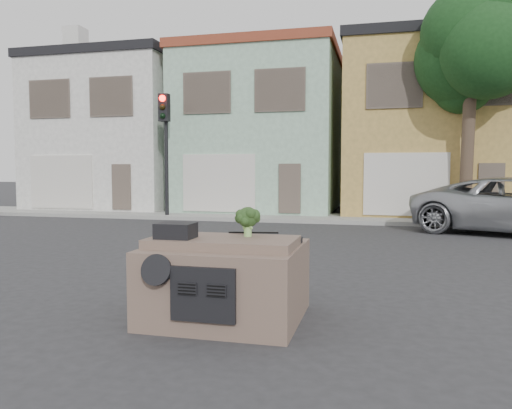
% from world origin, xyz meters
% --- Properties ---
extents(ground_plane, '(120.00, 120.00, 0.00)m').
position_xyz_m(ground_plane, '(0.00, 0.00, 0.00)').
color(ground_plane, '#303033').
rests_on(ground_plane, ground).
extents(sidewalk, '(40.00, 3.00, 0.15)m').
position_xyz_m(sidewalk, '(0.00, 10.50, 0.07)').
color(sidewalk, gray).
rests_on(sidewalk, ground).
extents(townhouse_white, '(7.20, 8.20, 7.55)m').
position_xyz_m(townhouse_white, '(-11.00, 14.50, 3.77)').
color(townhouse_white, silver).
rests_on(townhouse_white, ground).
extents(townhouse_mint, '(7.20, 8.20, 7.55)m').
position_xyz_m(townhouse_mint, '(-3.50, 14.50, 3.77)').
color(townhouse_mint, '#9AC1A5').
rests_on(townhouse_mint, ground).
extents(townhouse_tan, '(7.20, 8.20, 7.55)m').
position_xyz_m(townhouse_tan, '(4.00, 14.50, 3.77)').
color(townhouse_tan, tan).
rests_on(townhouse_tan, ground).
extents(traffic_signal, '(0.40, 0.40, 5.10)m').
position_xyz_m(traffic_signal, '(-6.50, 9.50, 2.55)').
color(traffic_signal, black).
rests_on(traffic_signal, ground).
extents(tree_near, '(4.40, 4.00, 8.50)m').
position_xyz_m(tree_near, '(5.00, 9.80, 4.25)').
color(tree_near, '#183E19').
rests_on(tree_near, ground).
extents(car_dashboard, '(2.00, 1.80, 1.12)m').
position_xyz_m(car_dashboard, '(0.00, -3.00, 0.56)').
color(car_dashboard, brown).
rests_on(car_dashboard, ground).
extents(instrument_hump, '(0.48, 0.38, 0.20)m').
position_xyz_m(instrument_hump, '(-0.58, -3.35, 1.22)').
color(instrument_hump, black).
rests_on(instrument_hump, car_dashboard).
extents(wiper_arm, '(0.69, 0.15, 0.02)m').
position_xyz_m(wiper_arm, '(0.28, -2.62, 1.13)').
color(wiper_arm, black).
rests_on(wiper_arm, car_dashboard).
extents(broccoli, '(0.43, 0.43, 0.41)m').
position_xyz_m(broccoli, '(0.29, -2.96, 1.32)').
color(broccoli, '#213917').
rests_on(broccoli, car_dashboard).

